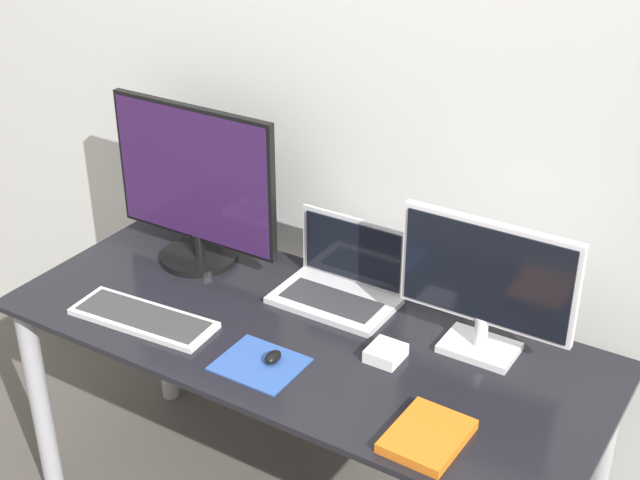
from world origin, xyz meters
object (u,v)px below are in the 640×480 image
(monitor_left, at_px, (195,187))
(power_brick, at_px, (386,353))
(mouse, at_px, (273,357))
(book, at_px, (427,436))
(keyboard, at_px, (143,318))
(monitor_right, at_px, (486,284))
(laptop, at_px, (343,280))

(monitor_left, distance_m, power_brick, 0.80)
(mouse, bearing_deg, book, -7.31)
(monitor_left, relative_size, keyboard, 1.33)
(monitor_left, relative_size, book, 2.72)
(keyboard, relative_size, book, 2.04)
(monitor_right, bearing_deg, book, -84.46)
(book, bearing_deg, power_brick, 134.93)
(monitor_left, xyz_separation_m, monitor_right, (0.94, 0.00, -0.04))
(monitor_left, relative_size, laptop, 1.66)
(power_brick, bearing_deg, monitor_right, 40.24)
(monitor_left, height_order, mouse, monitor_left)
(monitor_left, xyz_separation_m, laptop, (0.50, 0.04, -0.19))
(monitor_right, relative_size, book, 2.23)
(monitor_right, relative_size, power_brick, 4.94)
(keyboard, relative_size, mouse, 7.56)
(keyboard, bearing_deg, book, -2.25)
(monitor_left, bearing_deg, book, -22.03)
(monitor_left, relative_size, mouse, 10.08)
(mouse, relative_size, power_brick, 0.60)
(book, relative_size, power_brick, 2.22)
(monitor_right, bearing_deg, monitor_left, -179.99)
(monitor_left, height_order, monitor_right, monitor_left)
(monitor_right, relative_size, keyboard, 1.09)
(monitor_right, height_order, power_brick, monitor_right)
(mouse, xyz_separation_m, power_brick, (0.24, 0.17, -0.00))
(monitor_left, relative_size, power_brick, 6.05)
(monitor_left, height_order, power_brick, monitor_left)
(laptop, bearing_deg, monitor_right, -5.48)
(book, xyz_separation_m, power_brick, (-0.23, 0.23, 0.00))
(keyboard, bearing_deg, monitor_right, 22.99)
(monitor_right, height_order, keyboard, monitor_right)
(mouse, bearing_deg, monitor_left, 146.63)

